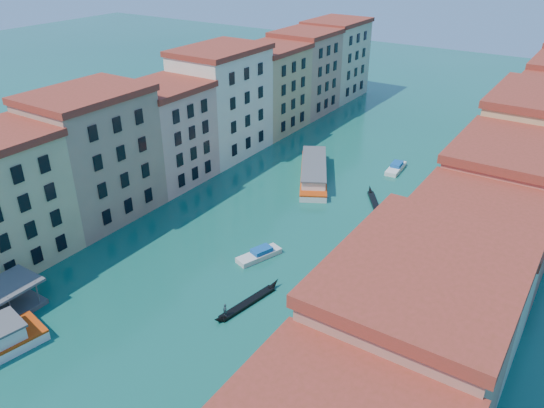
{
  "coord_description": "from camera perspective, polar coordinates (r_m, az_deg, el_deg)",
  "views": [
    {
      "loc": [
        37.69,
        -8.38,
        40.63
      ],
      "look_at": [
        2.29,
        45.64,
        6.99
      ],
      "focal_mm": 35.0,
      "sensor_mm": 36.0,
      "label": 1
    }
  ],
  "objects": [
    {
      "name": "left_bank_palazzos",
      "position": [
        101.74,
        -7.58,
        9.58
      ],
      "size": [
        12.8,
        128.4,
        21.0
      ],
      "color": "beige",
      "rests_on": "ground"
    },
    {
      "name": "mooring_poles_right",
      "position": [
        57.23,
        5.04,
        -16.03
      ],
      "size": [
        1.44,
        54.24,
        3.2
      ],
      "color": "#57311E",
      "rests_on": "ground"
    },
    {
      "name": "gondola_fore",
      "position": [
        65.45,
        -2.66,
        -10.47
      ],
      "size": [
        2.89,
        11.19,
        2.24
      ],
      "rotation": [
        0.0,
        0.0,
        -0.18
      ],
      "color": "black",
      "rests_on": "ground"
    },
    {
      "name": "motorboat_mid",
      "position": [
        73.78,
        -1.34,
        -5.42
      ],
      "size": [
        4.14,
        6.88,
        1.36
      ],
      "rotation": [
        0.0,
        0.0,
        -0.34
      ],
      "color": "silver",
      "rests_on": "ground"
    },
    {
      "name": "gondola_far",
      "position": [
        89.42,
        10.96,
        0.18
      ],
      "size": [
        6.76,
        9.67,
        1.56
      ],
      "rotation": [
        0.0,
        0.0,
        0.58
      ],
      "color": "black",
      "rests_on": "ground"
    },
    {
      "name": "restaurant_awnings",
      "position": [
        51.4,
        5.02,
        -19.7
      ],
      "size": [
        3.2,
        44.55,
        3.12
      ],
      "color": "maroon",
      "rests_on": "ground"
    },
    {
      "name": "vaporetto_far",
      "position": [
        97.07,
        4.51,
        3.56
      ],
      "size": [
        13.73,
        19.9,
        3.0
      ],
      "rotation": [
        0.0,
        0.0,
        0.5
      ],
      "color": "silver",
      "rests_on": "ground"
    },
    {
      "name": "quay",
      "position": [
        85.1,
        18.58,
        -2.2
      ],
      "size": [
        4.0,
        140.0,
        1.0
      ],
      "primitive_type": "cube",
      "color": "#A19A82",
      "rests_on": "ground"
    },
    {
      "name": "motorboat_far",
      "position": [
        102.98,
        13.19,
        3.85
      ],
      "size": [
        2.64,
        6.97,
        1.42
      ],
      "rotation": [
        0.0,
        0.0,
        0.07
      ],
      "color": "silver",
      "rests_on": "ground"
    },
    {
      "name": "right_bank_palazzos",
      "position": [
        79.99,
        25.0,
        2.09
      ],
      "size": [
        12.8,
        128.4,
        21.0
      ],
      "color": "#AD5B41",
      "rests_on": "ground"
    }
  ]
}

